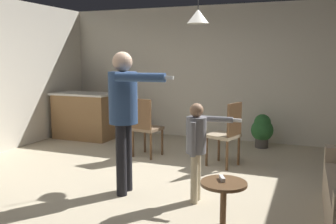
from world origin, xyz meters
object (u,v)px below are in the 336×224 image
at_px(person_adult, 124,107).
at_px(spare_remote_on_table, 222,178).
at_px(side_table_by_couch, 223,201).
at_px(person_child, 197,141).
at_px(dining_chair_by_counter, 145,125).
at_px(dining_chair_near_wall, 227,132).
at_px(potted_plant_corner, 262,129).
at_px(kitchen_counter, 84,116).

xyz_separation_m(person_adult, spare_remote_on_table, (1.35, -0.58, -0.55)).
bearing_deg(spare_remote_on_table, side_table_by_couch, -59.30).
bearing_deg(person_child, dining_chair_by_counter, -139.30).
distance_m(person_child, dining_chair_near_wall, 1.52).
bearing_deg(dining_chair_by_counter, spare_remote_on_table, -41.14).
bearing_deg(dining_chair_near_wall, person_adult, 166.93).
height_order(dining_chair_by_counter, dining_chair_near_wall, same).
xyz_separation_m(person_adult, person_child, (0.91, 0.05, -0.36)).
distance_m(potted_plant_corner, spare_remote_on_table, 3.56).
bearing_deg(potted_plant_corner, person_adult, -113.31).
height_order(person_child, dining_chair_near_wall, person_child).
bearing_deg(kitchen_counter, potted_plant_corner, 8.76).
height_order(person_adult, potted_plant_corner, person_adult).
distance_m(dining_chair_by_counter, spare_remote_on_table, 2.83).
relative_size(dining_chair_by_counter, spare_remote_on_table, 7.69).
distance_m(person_adult, potted_plant_corner, 3.32).
bearing_deg(person_adult, person_child, 87.40).
xyz_separation_m(kitchen_counter, dining_chair_near_wall, (3.18, -0.87, 0.07)).
bearing_deg(side_table_by_couch, person_child, 124.83).
distance_m(side_table_by_couch, spare_remote_on_table, 0.22).
relative_size(kitchen_counter, person_child, 1.08).
height_order(side_table_by_couch, dining_chair_near_wall, dining_chair_near_wall).
height_order(person_child, dining_chair_by_counter, person_child).
bearing_deg(person_adult, dining_chair_near_wall, 143.39).
height_order(kitchen_counter, dining_chair_near_wall, dining_chair_near_wall).
relative_size(person_adult, dining_chair_near_wall, 1.75).
bearing_deg(dining_chair_near_wall, kitchen_counter, 92.47).
bearing_deg(potted_plant_corner, kitchen_counter, -171.24).
relative_size(dining_chair_by_counter, dining_chair_near_wall, 1.00).
xyz_separation_m(dining_chair_by_counter, spare_remote_on_table, (1.82, -2.17, -0.01)).
height_order(kitchen_counter, side_table_by_couch, kitchen_counter).
distance_m(side_table_by_couch, person_child, 0.91).
relative_size(person_child, spare_remote_on_table, 8.96).
xyz_separation_m(kitchen_counter, side_table_by_couch, (3.63, -3.06, -0.15)).
xyz_separation_m(side_table_by_couch, dining_chair_by_counter, (-1.85, 2.22, 0.22)).
distance_m(side_table_by_couch, person_adult, 1.69).
bearing_deg(person_adult, dining_chair_by_counter, -169.30).
bearing_deg(dining_chair_by_counter, person_adult, -64.65).
distance_m(kitchen_counter, person_adult, 3.37).
relative_size(dining_chair_near_wall, spare_remote_on_table, 7.69).
height_order(kitchen_counter, person_child, person_child).
bearing_deg(potted_plant_corner, side_table_by_couch, -88.52).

